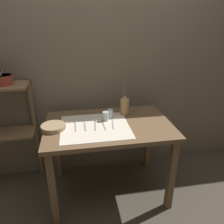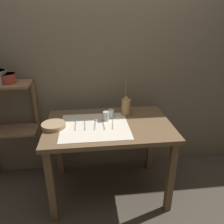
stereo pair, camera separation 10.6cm
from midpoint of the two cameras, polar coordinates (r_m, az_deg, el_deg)
ground_plane at (r=2.53m, az=-2.05°, el=-19.55°), size 12.00×12.00×0.00m
stone_wall_back at (r=2.41m, az=-4.15°, el=10.75°), size 7.00×0.06×2.40m
wooden_table at (r=2.12m, az=-2.31°, el=-5.82°), size 1.19×0.78×0.80m
wooden_shelf_unit at (r=2.50m, az=-27.54°, el=-1.24°), size 0.58×0.28×1.14m
linen_cloth at (r=2.03m, az=-5.93°, el=-3.83°), size 0.63×0.56×0.00m
pitcher_with_flowers at (r=2.24m, az=1.96°, el=1.67°), size 0.09×0.09×0.42m
wooden_bowl at (r=2.05m, az=-16.50°, el=-3.80°), size 0.22×0.22×0.04m
glass_tumbler_near at (r=2.12m, az=-3.10°, el=-1.11°), size 0.06×0.06×0.09m
glass_tumbler_far at (r=2.18m, az=-1.87°, el=-0.40°), size 0.06×0.06×0.08m
spoon_inner at (r=2.10m, az=-10.93°, el=-2.96°), size 0.02×0.20×0.02m
fork_outer at (r=2.04m, az=-8.54°, el=-3.65°), size 0.01×0.19×0.00m
spoon_outer at (r=2.09m, az=-5.82°, el=-2.74°), size 0.04×0.20×0.02m
knife_center at (r=2.04m, az=-3.63°, el=-3.43°), size 0.02×0.19×0.00m
fork_inner at (r=2.05m, az=-1.24°, el=-3.22°), size 0.04×0.19×0.00m
metal_pot_small at (r=2.32m, az=-27.55°, el=7.51°), size 0.16×0.16×0.09m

